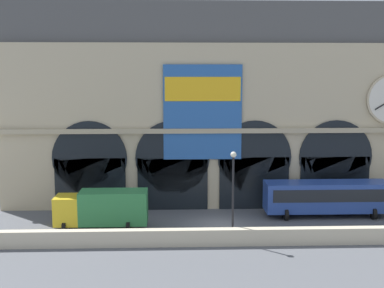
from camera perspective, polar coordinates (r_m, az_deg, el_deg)
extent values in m
plane|color=#54565B|center=(41.59, 3.05, -9.44)|extent=(200.00, 200.00, 0.00)
cube|color=beige|center=(36.87, 3.72, -10.77)|extent=(90.00, 0.70, 1.26)
cube|color=#BCAD8C|center=(47.39, 2.31, 2.25)|extent=(39.53, 5.08, 15.35)
cube|color=#4C4C4C|center=(47.65, 2.35, 13.80)|extent=(39.53, 4.48, 3.78)
cube|color=black|center=(46.23, -11.76, -4.63)|extent=(6.50, 0.20, 4.92)
cylinder|color=black|center=(45.75, -11.85, -1.63)|extent=(6.84, 0.20, 6.84)
cube|color=black|center=(45.56, -2.27, -4.65)|extent=(6.50, 0.20, 4.92)
cylinder|color=black|center=(45.07, -2.28, -1.60)|extent=(6.84, 0.20, 6.84)
cube|color=black|center=(46.15, 7.25, -4.54)|extent=(6.50, 0.20, 4.92)
cylinder|color=black|center=(45.67, 7.30, -1.53)|extent=(6.84, 0.20, 6.84)
cube|color=black|center=(47.96, 16.27, -4.32)|extent=(6.50, 0.20, 4.92)
cylinder|color=black|center=(47.50, 16.39, -1.43)|extent=(6.84, 0.20, 6.84)
cube|color=black|center=(48.16, 21.46, 4.31)|extent=(1.62, 0.04, 1.04)
cube|color=#2659A5|center=(44.50, 1.25, 3.70)|extent=(7.15, 0.12, 8.64)
cube|color=yellow|center=(44.30, 1.26, 6.43)|extent=(6.87, 0.04, 2.18)
cube|color=tan|center=(44.76, 2.57, 1.55)|extent=(39.53, 0.50, 0.44)
cube|color=gold|center=(41.56, -14.29, -7.45)|extent=(2.00, 2.30, 2.30)
cube|color=#2D7A42|center=(40.88, -9.11, -7.27)|extent=(5.50, 2.30, 2.70)
cylinder|color=black|center=(40.94, -14.68, -9.38)|extent=(0.28, 0.84, 0.84)
cylinder|color=black|center=(42.87, -14.07, -8.55)|extent=(0.28, 0.84, 0.84)
cylinder|color=black|center=(40.15, -7.46, -9.53)|extent=(0.28, 0.84, 0.84)
cylinder|color=black|center=(42.11, -7.19, -8.67)|extent=(0.28, 0.84, 0.84)
cube|color=#28479E|center=(45.24, 15.44, -5.91)|extent=(11.00, 2.50, 2.60)
cube|color=black|center=(43.98, 15.95, -5.86)|extent=(10.12, 0.04, 1.10)
cylinder|color=black|center=(43.53, 10.93, -8.09)|extent=(0.28, 1.00, 1.00)
cylinder|color=black|center=(45.64, 10.30, -7.30)|extent=(0.28, 1.00, 1.00)
cylinder|color=black|center=(45.85, 20.44, -7.62)|extent=(0.28, 1.00, 1.00)
cylinder|color=black|center=(47.86, 19.41, -6.91)|extent=(0.28, 1.00, 1.00)
cylinder|color=black|center=(36.95, 4.80, -6.49)|extent=(0.16, 0.16, 6.50)
sphere|color=#F2EDCC|center=(36.23, 4.86, -1.24)|extent=(0.44, 0.44, 0.44)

